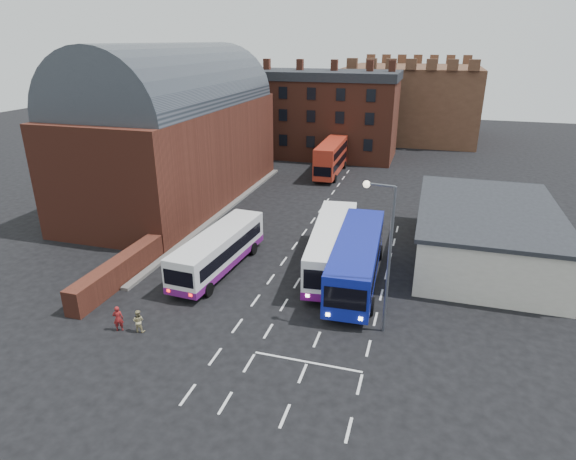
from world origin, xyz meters
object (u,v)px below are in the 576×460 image
(bus_white_inbound, at_px, (333,244))
(bus_red_double, at_px, (331,158))
(pedestrian_beige, at_px, (138,321))
(pedestrian_red, at_px, (118,318))
(bus_white_outbound, at_px, (219,248))
(street_lamp, at_px, (385,246))
(bus_blue, at_px, (357,257))

(bus_white_inbound, xyz_separation_m, bus_red_double, (-5.78, 26.78, 0.26))
(pedestrian_beige, bearing_deg, bus_white_inbound, -136.08)
(pedestrian_red, relative_size, pedestrian_beige, 1.15)
(bus_white_outbound, height_order, pedestrian_beige, bus_white_outbound)
(bus_white_outbound, distance_m, street_lamp, 13.89)
(street_lamp, bearing_deg, pedestrian_beige, -162.53)
(bus_blue, relative_size, pedestrian_red, 7.77)
(bus_blue, distance_m, pedestrian_beige, 15.15)
(bus_white_inbound, distance_m, pedestrian_beige, 14.99)
(pedestrian_red, bearing_deg, bus_red_double, -124.23)
(bus_blue, height_order, street_lamp, street_lamp)
(bus_white_inbound, height_order, bus_red_double, bus_red_double)
(bus_red_double, height_order, pedestrian_red, bus_red_double)
(bus_white_outbound, distance_m, pedestrian_beige, 9.16)
(bus_blue, bearing_deg, pedestrian_red, 36.04)
(bus_white_inbound, distance_m, pedestrian_red, 15.94)
(bus_white_inbound, xyz_separation_m, bus_blue, (2.11, -1.81, 0.04))
(bus_white_inbound, distance_m, street_lamp, 9.30)
(bus_white_inbound, bearing_deg, bus_blue, 133.48)
(street_lamp, bearing_deg, pedestrian_red, -163.00)
(bus_white_inbound, bearing_deg, bus_white_outbound, 12.34)
(bus_blue, relative_size, street_lamp, 1.39)
(street_lamp, bearing_deg, bus_white_inbound, 120.71)
(bus_white_outbound, relative_size, pedestrian_beige, 7.73)
(bus_blue, distance_m, street_lamp, 6.98)
(bus_white_outbound, xyz_separation_m, bus_red_double, (2.33, 29.46, 0.50))
(bus_white_outbound, relative_size, street_lamp, 1.21)
(bus_blue, height_order, pedestrian_beige, bus_blue)
(bus_red_double, bearing_deg, street_lamp, 105.70)
(bus_red_double, relative_size, pedestrian_beige, 7.45)
(bus_white_outbound, distance_m, bus_blue, 10.26)
(bus_white_inbound, xyz_separation_m, pedestrian_red, (-10.48, -11.95, -1.17))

